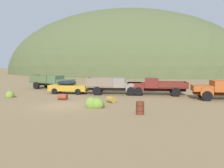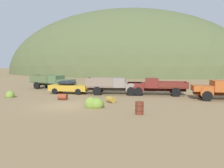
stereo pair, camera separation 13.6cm
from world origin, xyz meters
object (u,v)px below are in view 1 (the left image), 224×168
(oil_drum_foreground, at_px, (63,97))
(truck_oxide_orange, at_px, (220,90))
(car_mustard, at_px, (70,87))
(truck_weathered_green, at_px, (55,82))
(oil_drum_spare, at_px, (111,100))
(truck_oxblood, at_px, (152,86))
(oil_drum_by_truck, at_px, (140,108))
(truck_primer_gray, at_px, (118,85))

(oil_drum_foreground, bearing_deg, truck_oxide_orange, 22.88)
(car_mustard, bearing_deg, truck_weathered_green, 133.05)
(truck_weathered_green, distance_m, truck_oxide_orange, 20.77)
(truck_weathered_green, xyz_separation_m, truck_oxide_orange, (20.71, -1.60, -0.04))
(truck_weathered_green, distance_m, oil_drum_spare, 13.60)
(truck_oxblood, height_order, oil_drum_foreground, truck_oxblood)
(truck_oxide_orange, relative_size, oil_drum_by_truck, 7.24)
(oil_drum_by_truck, bearing_deg, truck_oxide_orange, 58.84)
(truck_primer_gray, bearing_deg, truck_weathered_green, 153.09)
(truck_weathered_green, bearing_deg, truck_primer_gray, -7.66)
(truck_primer_gray, bearing_deg, car_mustard, 178.82)
(oil_drum_foreground, bearing_deg, oil_drum_spare, 4.30)
(truck_oxide_orange, bearing_deg, oil_drum_spare, 18.81)
(truck_oxblood, relative_size, oil_drum_by_truck, 7.66)
(truck_oxblood, relative_size, truck_oxide_orange, 1.06)
(car_mustard, bearing_deg, truck_oxide_orange, -5.54)
(truck_weathered_green, bearing_deg, oil_drum_spare, -30.17)
(truck_weathered_green, xyz_separation_m, oil_drum_by_truck, (15.15, -10.79, -0.59))
(truck_weathered_green, bearing_deg, truck_oxide_orange, -2.52)
(truck_oxblood, distance_m, oil_drum_foreground, 10.04)
(oil_drum_by_truck, bearing_deg, oil_drum_foreground, 159.55)
(oil_drum_foreground, relative_size, oil_drum_spare, 0.94)
(truck_weathered_green, relative_size, oil_drum_foreground, 6.71)
(truck_primer_gray, xyz_separation_m, oil_drum_foreground, (-3.51, -5.89, -0.72))
(oil_drum_foreground, bearing_deg, truck_primer_gray, 59.18)
(truck_oxblood, relative_size, oil_drum_foreground, 7.03)
(truck_oxide_orange, bearing_deg, oil_drum_by_truck, 46.31)
(oil_drum_spare, bearing_deg, truck_oxblood, 70.13)
(truck_weathered_green, xyz_separation_m, oil_drum_foreground, (6.54, -7.58, -0.73))
(truck_oxblood, bearing_deg, oil_drum_by_truck, 82.98)
(truck_oxblood, xyz_separation_m, truck_oxide_orange, (6.87, -0.88, 0.00))
(truck_primer_gray, xyz_separation_m, truck_oxide_orange, (10.66, 0.09, -0.02))
(truck_oxblood, distance_m, oil_drum_by_truck, 10.17)
(truck_oxblood, height_order, oil_drum_spare, truck_oxblood)
(oil_drum_spare, bearing_deg, oil_drum_by_truck, -44.49)
(truck_primer_gray, xyz_separation_m, oil_drum_spare, (1.45, -5.51, -0.74))
(oil_drum_foreground, bearing_deg, car_mustard, 114.30)
(truck_primer_gray, height_order, truck_oxblood, truck_primer_gray)
(oil_drum_by_truck, bearing_deg, oil_drum_spare, 135.51)
(oil_drum_foreground, distance_m, oil_drum_spare, 4.98)
(truck_weathered_green, bearing_deg, car_mustard, -33.58)
(truck_oxblood, xyz_separation_m, oil_drum_by_truck, (1.31, -10.07, -0.55))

